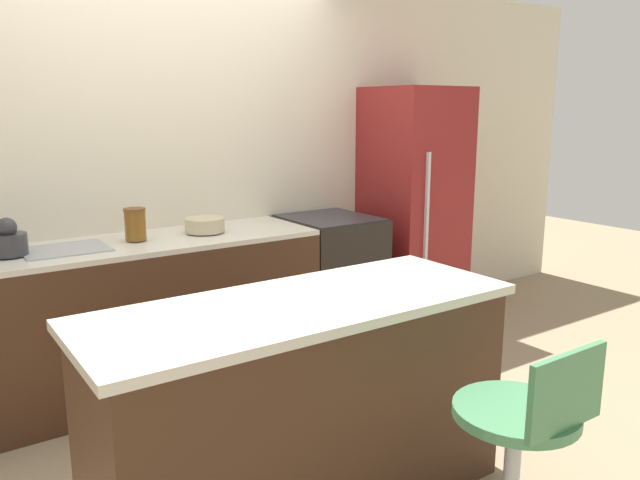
{
  "coord_description": "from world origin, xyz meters",
  "views": [
    {
      "loc": [
        -1.44,
        -3.17,
        1.67
      ],
      "look_at": [
        0.47,
        -0.4,
        0.96
      ],
      "focal_mm": 35.0,
      "sensor_mm": 36.0,
      "label": 1
    }
  ],
  "objects_px": {
    "stool_chair": "(520,455)",
    "mixing_bowl": "(205,225)",
    "kettle": "(8,241)",
    "oven_range": "(330,280)",
    "refrigerator": "(413,208)"
  },
  "relations": [
    {
      "from": "kettle",
      "to": "mixing_bowl",
      "type": "distance_m",
      "value": 1.11
    },
    {
      "from": "oven_range",
      "to": "stool_chair",
      "type": "xyz_separation_m",
      "value": [
        -0.76,
        -2.25,
        -0.01
      ]
    },
    {
      "from": "refrigerator",
      "to": "mixing_bowl",
      "type": "distance_m",
      "value": 1.74
    },
    {
      "from": "stool_chair",
      "to": "mixing_bowl",
      "type": "xyz_separation_m",
      "value": [
        -0.18,
        2.26,
        0.51
      ]
    },
    {
      "from": "kettle",
      "to": "mixing_bowl",
      "type": "height_order",
      "value": "kettle"
    },
    {
      "from": "refrigerator",
      "to": "kettle",
      "type": "xyz_separation_m",
      "value": [
        -2.85,
        0.0,
        0.08
      ]
    },
    {
      "from": "oven_range",
      "to": "refrigerator",
      "type": "xyz_separation_m",
      "value": [
        0.8,
        0.01,
        0.45
      ]
    },
    {
      "from": "refrigerator",
      "to": "stool_chair",
      "type": "relative_size",
      "value": 2.03
    },
    {
      "from": "stool_chair",
      "to": "kettle",
      "type": "bearing_deg",
      "value": 119.61
    },
    {
      "from": "oven_range",
      "to": "mixing_bowl",
      "type": "height_order",
      "value": "mixing_bowl"
    },
    {
      "from": "kettle",
      "to": "mixing_bowl",
      "type": "bearing_deg",
      "value": -0.0
    },
    {
      "from": "oven_range",
      "to": "stool_chair",
      "type": "height_order",
      "value": "oven_range"
    },
    {
      "from": "oven_range",
      "to": "mixing_bowl",
      "type": "relative_size",
      "value": 3.79
    },
    {
      "from": "mixing_bowl",
      "to": "kettle",
      "type": "bearing_deg",
      "value": 180.0
    },
    {
      "from": "refrigerator",
      "to": "mixing_bowl",
      "type": "relative_size",
      "value": 7.52
    }
  ]
}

